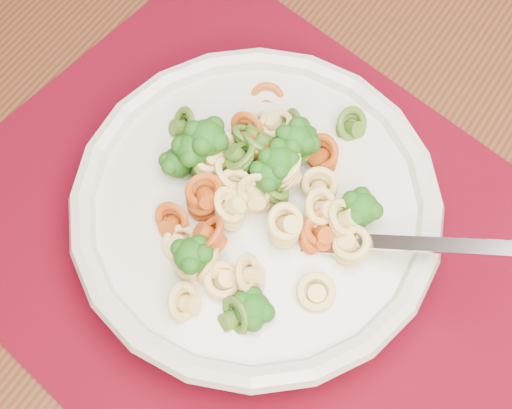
% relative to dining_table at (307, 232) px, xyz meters
% --- Properties ---
extents(dining_table, '(1.45, 1.12, 0.73)m').
position_rel_dining_table_xyz_m(dining_table, '(0.00, 0.00, 0.00)').
color(dining_table, '#552D17').
rests_on(dining_table, ground).
extents(placemat, '(0.60, 0.54, 0.00)m').
position_rel_dining_table_xyz_m(placemat, '(-0.02, -0.07, 0.11)').
color(placemat, '#4F0310').
rests_on(placemat, dining_table).
extents(pasta_bowl, '(0.28, 0.28, 0.05)m').
position_rel_dining_table_xyz_m(pasta_bowl, '(-0.03, -0.06, 0.14)').
color(pasta_bowl, beige).
rests_on(pasta_bowl, placemat).
extents(pasta_broccoli_heap, '(0.24, 0.24, 0.06)m').
position_rel_dining_table_xyz_m(pasta_broccoli_heap, '(-0.03, -0.06, 0.16)').
color(pasta_broccoli_heap, '#EFCE76').
rests_on(pasta_broccoli_heap, pasta_bowl).
extents(fork, '(0.18, 0.05, 0.08)m').
position_rel_dining_table_xyz_m(fork, '(0.02, -0.07, 0.16)').
color(fork, silver).
rests_on(fork, pasta_bowl).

